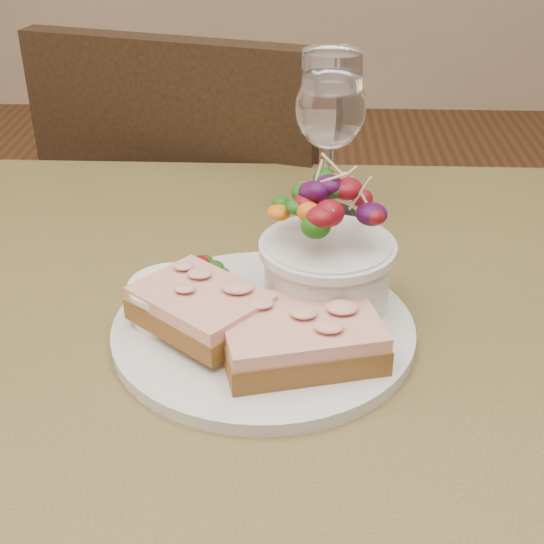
{
  "coord_description": "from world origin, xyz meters",
  "views": [
    {
      "loc": [
        0.03,
        -0.55,
        1.13
      ],
      "look_at": [
        0.01,
        0.01,
        0.81
      ],
      "focal_mm": 50.0,
      "sensor_mm": 36.0,
      "label": 1
    }
  ],
  "objects_px": {
    "chair_far": "(224,344)",
    "ramekin": "(172,299)",
    "salad_bowl": "(328,244)",
    "wine_glass": "(331,113)",
    "dinner_plate": "(263,329)",
    "cafe_table": "(263,423)",
    "sandwich_front": "(300,335)",
    "sandwich_back": "(201,307)"
  },
  "relations": [
    {
      "from": "ramekin",
      "to": "wine_glass",
      "type": "xyz_separation_m",
      "value": [
        0.14,
        0.23,
        0.09
      ]
    },
    {
      "from": "sandwich_front",
      "to": "dinner_plate",
      "type": "bearing_deg",
      "value": 113.7
    },
    {
      "from": "chair_far",
      "to": "sandwich_front",
      "type": "height_order",
      "value": "chair_far"
    },
    {
      "from": "sandwich_front",
      "to": "ramekin",
      "type": "relative_size",
      "value": 2.11
    },
    {
      "from": "wine_glass",
      "to": "sandwich_front",
      "type": "bearing_deg",
      "value": -95.88
    },
    {
      "from": "cafe_table",
      "to": "sandwich_front",
      "type": "distance_m",
      "value": 0.14
    },
    {
      "from": "cafe_table",
      "to": "sandwich_front",
      "type": "height_order",
      "value": "sandwich_front"
    },
    {
      "from": "chair_far",
      "to": "ramekin",
      "type": "distance_m",
      "value": 0.79
    },
    {
      "from": "cafe_table",
      "to": "salad_bowl",
      "type": "bearing_deg",
      "value": 33.83
    },
    {
      "from": "sandwich_front",
      "to": "salad_bowl",
      "type": "height_order",
      "value": "salad_bowl"
    },
    {
      "from": "cafe_table",
      "to": "salad_bowl",
      "type": "height_order",
      "value": "salad_bowl"
    },
    {
      "from": "sandwich_back",
      "to": "ramekin",
      "type": "distance_m",
      "value": 0.03
    },
    {
      "from": "sandwich_front",
      "to": "wine_glass",
      "type": "xyz_separation_m",
      "value": [
        0.03,
        0.28,
        0.09
      ]
    },
    {
      "from": "dinner_plate",
      "to": "ramekin",
      "type": "xyz_separation_m",
      "value": [
        -0.08,
        0.01,
        0.03
      ]
    },
    {
      "from": "cafe_table",
      "to": "dinner_plate",
      "type": "distance_m",
      "value": 0.11
    },
    {
      "from": "salad_bowl",
      "to": "wine_glass",
      "type": "relative_size",
      "value": 0.73
    },
    {
      "from": "chair_far",
      "to": "dinner_plate",
      "type": "distance_m",
      "value": 0.79
    },
    {
      "from": "cafe_table",
      "to": "sandwich_back",
      "type": "xyz_separation_m",
      "value": [
        -0.05,
        -0.01,
        0.14
      ]
    },
    {
      "from": "sandwich_back",
      "to": "cafe_table",
      "type": "bearing_deg",
      "value": 53.49
    },
    {
      "from": "sandwich_back",
      "to": "ramekin",
      "type": "bearing_deg",
      "value": -172.63
    },
    {
      "from": "sandwich_front",
      "to": "salad_bowl",
      "type": "distance_m",
      "value": 0.09
    },
    {
      "from": "chair_far",
      "to": "sandwich_back",
      "type": "relative_size",
      "value": 6.73
    },
    {
      "from": "cafe_table",
      "to": "chair_far",
      "type": "bearing_deg",
      "value": 99.78
    },
    {
      "from": "chair_far",
      "to": "cafe_table",
      "type": "bearing_deg",
      "value": 115.14
    },
    {
      "from": "ramekin",
      "to": "salad_bowl",
      "type": "xyz_separation_m",
      "value": [
        0.13,
        0.03,
        0.04
      ]
    },
    {
      "from": "dinner_plate",
      "to": "ramekin",
      "type": "distance_m",
      "value": 0.08
    },
    {
      "from": "chair_far",
      "to": "wine_glass",
      "type": "bearing_deg",
      "value": 128.94
    },
    {
      "from": "chair_far",
      "to": "sandwich_front",
      "type": "xyz_separation_m",
      "value": [
        0.14,
        -0.67,
        0.49
      ]
    },
    {
      "from": "ramekin",
      "to": "wine_glass",
      "type": "distance_m",
      "value": 0.29
    },
    {
      "from": "sandwich_front",
      "to": "ramekin",
      "type": "height_order",
      "value": "ramekin"
    },
    {
      "from": "cafe_table",
      "to": "salad_bowl",
      "type": "xyz_separation_m",
      "value": [
        0.06,
        0.04,
        0.17
      ]
    },
    {
      "from": "cafe_table",
      "to": "ramekin",
      "type": "relative_size",
      "value": 11.55
    },
    {
      "from": "chair_far",
      "to": "sandwich_back",
      "type": "distance_m",
      "value": 0.81
    },
    {
      "from": "dinner_plate",
      "to": "ramekin",
      "type": "height_order",
      "value": "ramekin"
    },
    {
      "from": "sandwich_back",
      "to": "salad_bowl",
      "type": "distance_m",
      "value": 0.12
    },
    {
      "from": "sandwich_back",
      "to": "ramekin",
      "type": "relative_size",
      "value": 1.93
    },
    {
      "from": "chair_far",
      "to": "sandwich_front",
      "type": "bearing_deg",
      "value": 117.22
    },
    {
      "from": "sandwich_front",
      "to": "wine_glass",
      "type": "height_order",
      "value": "wine_glass"
    },
    {
      "from": "dinner_plate",
      "to": "ramekin",
      "type": "relative_size",
      "value": 3.8
    },
    {
      "from": "dinner_plate",
      "to": "sandwich_front",
      "type": "relative_size",
      "value": 1.8
    },
    {
      "from": "sandwich_front",
      "to": "salad_bowl",
      "type": "xyz_separation_m",
      "value": [
        0.02,
        0.08,
        0.04
      ]
    },
    {
      "from": "sandwich_back",
      "to": "wine_glass",
      "type": "relative_size",
      "value": 0.76
    }
  ]
}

